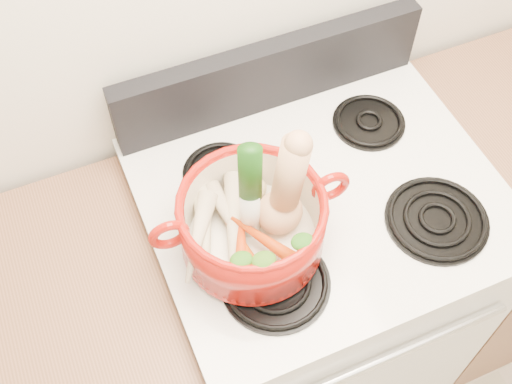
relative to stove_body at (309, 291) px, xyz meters
name	(u,v)px	position (x,y,z in m)	size (l,w,h in m)	color
stove_body	(309,291)	(0.00, 0.00, 0.00)	(0.76, 0.65, 0.92)	silver
cooktop	(323,197)	(0.00, 0.00, 0.47)	(0.78, 0.67, 0.03)	silver
control_backsplash	(270,75)	(0.00, 0.30, 0.58)	(0.76, 0.05, 0.18)	black
oven_handle	(388,357)	(0.00, -0.34, 0.32)	(0.02, 0.02, 0.60)	silver
burner_front_left	(276,282)	(-0.19, -0.16, 0.50)	(0.22, 0.22, 0.02)	black
burner_front_right	(437,219)	(0.19, -0.16, 0.50)	(0.22, 0.22, 0.02)	black
burner_back_left	(221,172)	(-0.19, 0.14, 0.50)	(0.17, 0.17, 0.02)	black
burner_back_right	(369,121)	(0.19, 0.14, 0.50)	(0.17, 0.17, 0.02)	black
dutch_oven	(252,223)	(-0.20, -0.06, 0.58)	(0.29, 0.29, 0.14)	#99110A
pot_handle_left	(169,235)	(-0.36, -0.05, 0.63)	(0.08, 0.08, 0.02)	#99110A
pot_handle_right	(331,187)	(-0.03, -0.07, 0.63)	(0.08, 0.08, 0.02)	#99110A
squash	(281,189)	(-0.14, -0.06, 0.66)	(0.10, 0.10, 0.25)	tan
leek	(250,190)	(-0.20, -0.05, 0.68)	(0.04, 0.04, 0.29)	silver
ginger	(243,197)	(-0.19, 0.02, 0.56)	(0.09, 0.07, 0.05)	tan
parsnip_0	(234,230)	(-0.23, -0.05, 0.57)	(0.05, 0.05, 0.25)	#EDE6C1
parsnip_1	(204,229)	(-0.29, -0.03, 0.57)	(0.05, 0.05, 0.22)	beige
parsnip_2	(230,218)	(-0.23, -0.03, 0.57)	(0.04, 0.04, 0.17)	beige
parsnip_3	(198,236)	(-0.31, -0.05, 0.58)	(0.04, 0.04, 0.19)	beige
carrot_0	(242,248)	(-0.23, -0.09, 0.56)	(0.04, 0.04, 0.18)	#BC5609
carrot_1	(241,247)	(-0.24, -0.09, 0.56)	(0.03, 0.03, 0.15)	red
carrot_2	(268,243)	(-0.19, -0.11, 0.57)	(0.03, 0.03, 0.18)	#C63F09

